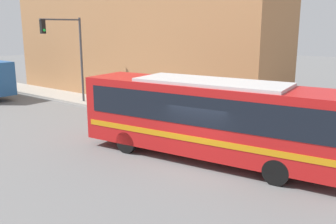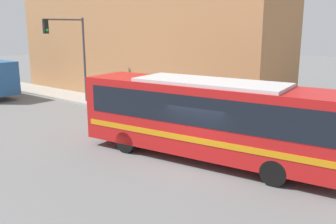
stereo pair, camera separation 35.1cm
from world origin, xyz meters
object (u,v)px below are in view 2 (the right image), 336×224
parking_meter (114,95)px  pedestrian_near_corner (137,95)px  fire_hydrant (199,116)px  city_bus (209,115)px  pedestrian_mid_block (115,91)px  traffic_light_pole (72,46)px

parking_meter → pedestrian_near_corner: (1.13, -1.06, -0.01)m
fire_hydrant → pedestrian_near_corner: size_ratio=0.50×
pedestrian_near_corner → city_bus: bearing=-120.4°
parking_meter → pedestrian_mid_block: bearing=45.1°
traffic_light_pole → pedestrian_near_corner: traffic_light_pole is taller
traffic_light_pole → pedestrian_near_corner: 5.70m
fire_hydrant → parking_meter: size_ratio=0.67×
fire_hydrant → parking_meter: (-0.00, 6.93, 0.42)m
parking_meter → city_bus: bearing=-112.6°
traffic_light_pole → pedestrian_mid_block: size_ratio=3.77×
parking_meter → pedestrian_near_corner: pedestrian_near_corner is taller
city_bus → pedestrian_mid_block: size_ratio=7.38×
parking_meter → pedestrian_near_corner: 1.55m
fire_hydrant → pedestrian_near_corner: pedestrian_near_corner is taller
fire_hydrant → pedestrian_mid_block: bearing=82.0°
pedestrian_near_corner → pedestrian_mid_block: bearing=89.9°
city_bus → pedestrian_near_corner: bearing=53.2°
city_bus → parking_meter: (4.32, 10.37, -0.97)m
pedestrian_mid_block → city_bus: bearing=-115.4°
city_bus → traffic_light_pole: 14.15m
city_bus → fire_hydrant: 5.69m
traffic_light_pole → pedestrian_near_corner: bearing=-64.4°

